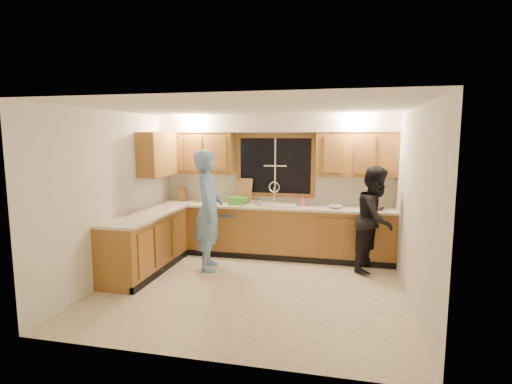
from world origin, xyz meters
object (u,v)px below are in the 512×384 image
man (209,210)px  bowl (335,207)px  knife_block (182,194)px  dish_crate (238,201)px  sink (272,208)px  woman (376,219)px  soap_bottle (303,200)px  stove (127,253)px  dishwasher (226,231)px

man → bowl: man is taller
knife_block → dish_crate: knife_block is taller
man → bowl: bearing=-80.8°
sink → knife_block: bearing=175.2°
man → woman: man is taller
dish_crate → soap_bottle: soap_bottle is taller
stove → soap_bottle: size_ratio=4.57×
dish_crate → bowl: size_ratio=1.26×
stove → bowl: bearing=31.0°
soap_bottle → bowl: 0.60m
woman → sink: bearing=101.5°
dishwasher → soap_bottle: (1.38, 0.10, 0.61)m
stove → woman: woman is taller
knife_block → soap_bottle: 2.29m
man → dish_crate: 0.90m
dish_crate → soap_bottle: 1.16m
sink → stove: (-1.80, -1.82, -0.41)m
knife_block → bowl: size_ratio=1.09×
dishwasher → dish_crate: dish_crate is taller
man → dish_crate: (0.25, 0.86, 0.03)m
dish_crate → bowl: dish_crate is taller
sink → man: (-0.87, -0.91, 0.10)m
woman → knife_block: size_ratio=6.84×
sink → stove: bearing=-134.6°
stove → knife_block: knife_block is taller
bowl → knife_block: bearing=175.5°
sink → knife_block: size_ratio=3.52×
sink → dishwasher: sink is taller
woman → soap_bottle: (-1.21, 0.51, 0.18)m
bowl → sink: bearing=175.9°
sink → knife_block: sink is taller
stove → woman: 3.83m
sink → soap_bottle: sink is taller
sink → knife_block: (-1.76, 0.15, 0.18)m
dishwasher → soap_bottle: bearing=4.2°
sink → dishwasher: 0.96m
sink → man: size_ratio=0.45×
woman → stove: bearing=136.8°
dishwasher → knife_block: (-0.91, 0.16, 0.63)m
dishwasher → man: (-0.02, -0.90, 0.55)m
dishwasher → bowl: bearing=-1.9°
sink → man: bearing=-133.6°
knife_block → dish_crate: size_ratio=0.86×
man → knife_block: (-0.90, 1.06, 0.08)m
dishwasher → dish_crate: bearing=-8.2°
stove → woman: (3.54, 1.40, 0.39)m
sink → bowl: (1.10, -0.08, 0.08)m
woman → dish_crate: 2.39m
bowl → stove: bearing=-149.0°
stove → knife_block: bearing=88.9°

